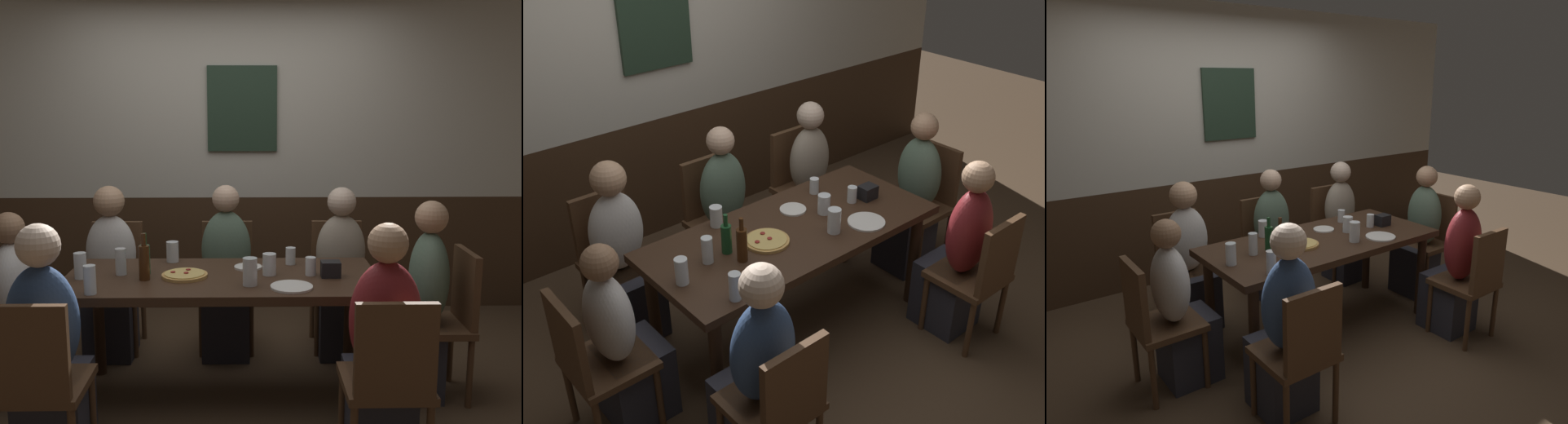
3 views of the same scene
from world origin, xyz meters
TOP-DOWN VIEW (x-y plane):
  - ground_plane at (0.00, 0.00)m, footprint 12.00×12.00m
  - wall_back at (0.00, 1.65)m, footprint 6.40×0.13m
  - dining_table at (0.00, 0.00)m, footprint 1.80×0.80m
  - chair_left_near at (-0.79, -0.82)m, footprint 0.40×0.40m
  - chair_left_far at (-0.79, 0.82)m, footprint 0.40×0.40m
  - chair_right_far at (0.79, 0.82)m, footprint 0.40×0.40m
  - chair_right_near at (0.79, -0.82)m, footprint 0.40×0.40m
  - chair_mid_far at (0.00, 0.82)m, footprint 0.40×0.40m
  - chair_head_west at (-1.31, 0.00)m, footprint 0.40×0.40m
  - chair_head_east at (1.31, 0.00)m, footprint 0.40×0.40m
  - person_left_near at (-0.79, -0.66)m, footprint 0.34×0.37m
  - person_left_far at (-0.79, 0.66)m, footprint 0.34×0.37m
  - person_right_far at (0.79, 0.65)m, footprint 0.34×0.37m
  - person_right_near at (0.79, -0.66)m, footprint 0.34×0.37m
  - person_mid_far at (-0.00, 0.66)m, footprint 0.34×0.37m
  - person_head_west at (-1.15, 0.00)m, footprint 0.37×0.34m
  - person_head_east at (1.15, 0.00)m, footprint 0.37×0.34m
  - pizza at (-0.21, -0.02)m, footprint 0.26×0.26m
  - pint_glass_pale at (-0.58, 0.03)m, footprint 0.06×0.06m
  - tumbler_water at (-0.32, 0.32)m, footprint 0.08×0.08m
  - beer_glass_half at (-0.67, -0.33)m, footprint 0.06×0.06m
  - highball_clear at (0.27, 0.01)m, footprint 0.08×0.08m
  - pint_glass_stout at (-0.79, -0.04)m, footprint 0.07×0.07m
  - tumbler_short at (0.41, 0.25)m, footprint 0.06×0.06m
  - pint_glass_amber at (0.16, -0.19)m, footprint 0.08×0.08m
  - beer_glass_tall at (0.51, 0.00)m, footprint 0.06×0.06m
  - beer_bottle_green at (-0.44, 0.04)m, footprint 0.06×0.06m
  - beer_bottle_brown at (-0.43, -0.08)m, footprint 0.06×0.06m
  - plate_white_large at (0.39, -0.24)m, footprint 0.23×0.23m
  - plate_white_small at (0.15, 0.16)m, footprint 0.17×0.17m
  - condiment_caddy at (0.62, -0.03)m, footprint 0.11×0.09m

SIDE VIEW (x-z plane):
  - ground_plane at x=0.00m, z-range 0.00..0.00m
  - person_head_west at x=-1.15m, z-range -0.09..1.02m
  - person_right_far at x=0.79m, z-range -0.09..1.07m
  - person_mid_far at x=0.00m, z-range -0.09..1.08m
  - person_head_east at x=1.15m, z-range -0.09..1.08m
  - chair_left_near at x=-0.79m, z-range 0.06..0.94m
  - chair_left_far at x=-0.79m, z-range 0.06..0.94m
  - chair_right_far at x=0.79m, z-range 0.06..0.94m
  - chair_right_near at x=0.79m, z-range 0.06..0.94m
  - chair_mid_far at x=0.00m, z-range 0.06..0.94m
  - chair_head_west at x=-1.31m, z-range 0.06..0.94m
  - chair_head_east at x=1.31m, z-range 0.06..0.94m
  - person_right_near at x=0.79m, z-range -0.09..1.09m
  - person_left_far at x=-0.79m, z-range -0.09..1.08m
  - person_left_near at x=-0.79m, z-range -0.09..1.10m
  - dining_table at x=0.00m, z-range 0.29..1.03m
  - plate_white_large at x=0.39m, z-range 0.74..0.75m
  - plate_white_small at x=0.15m, z-range 0.74..0.75m
  - pizza at x=-0.21m, z-range 0.74..0.77m
  - tumbler_short at x=0.41m, z-range 0.73..0.84m
  - condiment_caddy at x=0.62m, z-range 0.74..0.83m
  - beer_glass_tall at x=0.51m, z-range 0.73..0.84m
  - highball_clear at x=0.27m, z-range 0.73..0.86m
  - tumbler_water at x=-0.32m, z-range 0.73..0.86m
  - pint_glass_stout at x=-0.79m, z-range 0.73..0.88m
  - beer_glass_half at x=-0.67m, z-range 0.73..0.88m
  - pint_glass_amber at x=0.16m, z-range 0.73..0.88m
  - pint_glass_pale at x=-0.58m, z-range 0.73..0.88m
  - beer_bottle_green at x=-0.44m, z-range 0.71..0.95m
  - beer_bottle_brown at x=-0.43m, z-range 0.71..0.98m
  - wall_back at x=0.00m, z-range 0.00..2.60m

